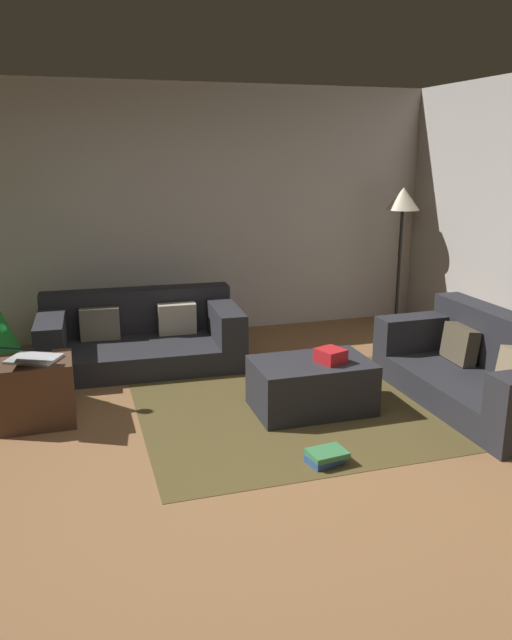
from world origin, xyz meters
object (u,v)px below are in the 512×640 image
object	(u,v)px
couch_left	(140,336)
corner_lamp	(403,209)
tv_remote	(337,358)
side_table	(37,391)
book_stack	(326,457)
laptop	(29,355)
gift_box	(331,356)
couch_right	(485,370)
ottoman	(311,385)

from	to	relation	value
couch_left	corner_lamp	distance (m)	3.14
tv_remote	side_table	xyz separation A→B (m)	(-2.20, 0.38, -0.16)
couch_left	book_stack	world-z (taller)	couch_left
couch_left	laptop	size ratio (longest dim) A/B	3.49
side_table	gift_box	bearing A→B (deg)	-11.53
couch_right	gift_box	distance (m)	1.26
tv_remote	book_stack	xyz separation A→B (m)	(-0.43, -0.81, -0.36)
ottoman	tv_remote	distance (m)	0.29
ottoman	laptop	size ratio (longest dim) A/B	1.69
tv_remote	laptop	size ratio (longest dim) A/B	0.30
gift_box	corner_lamp	size ratio (longest dim) A/B	0.12
gift_box	side_table	xyz separation A→B (m)	(-2.12, 0.43, -0.21)
corner_lamp	side_table	bearing A→B (deg)	-157.80
tv_remote	laptop	xyz separation A→B (m)	(-2.23, 0.32, 0.13)
side_table	corner_lamp	distance (m)	4.25
gift_box	laptop	size ratio (longest dim) A/B	0.36
gift_box	corner_lamp	bearing A→B (deg)	49.72
side_table	couch_left	bearing A→B (deg)	52.57
tv_remote	corner_lamp	bearing A→B (deg)	52.31
gift_box	laptop	world-z (taller)	laptop
couch_left	gift_box	size ratio (longest dim) A/B	9.57
couch_left	tv_remote	world-z (taller)	couch_left
couch_left	corner_lamp	world-z (taller)	corner_lamp
couch_right	couch_left	bearing A→B (deg)	53.56
corner_lamp	ottoman	bearing A→B (deg)	-133.21
gift_box	tv_remote	distance (m)	0.10
book_stack	corner_lamp	xyz separation A→B (m)	(2.04, 2.75, 1.27)
side_table	corner_lamp	bearing A→B (deg)	22.20
laptop	ottoman	bearing A→B (deg)	-8.76
gift_box	tv_remote	bearing A→B (deg)	34.36
tv_remote	laptop	bearing A→B (deg)	173.73
couch_right	book_stack	bearing A→B (deg)	108.93
side_table	laptop	distance (m)	0.31
couch_right	gift_box	size ratio (longest dim) A/B	9.18
corner_lamp	tv_remote	bearing A→B (deg)	-129.73
couch_right	corner_lamp	distance (m)	2.46
side_table	corner_lamp	world-z (taller)	corner_lamp
couch_left	gift_box	world-z (taller)	couch_left
laptop	corner_lamp	distance (m)	4.23
ottoman	gift_box	bearing A→B (deg)	-27.46
ottoman	side_table	world-z (taller)	side_table
gift_box	book_stack	distance (m)	0.93
tv_remote	side_table	size ratio (longest dim) A/B	0.31
side_table	ottoman	bearing A→B (deg)	-10.46
side_table	book_stack	distance (m)	2.14
book_stack	corner_lamp	size ratio (longest dim) A/B	0.17
couch_left	gift_box	xyz separation A→B (m)	(1.24, -1.58, 0.20)
side_table	tv_remote	bearing A→B (deg)	-9.85
side_table	corner_lamp	xyz separation A→B (m)	(3.81, 1.55, 1.07)
couch_left	corner_lamp	xyz separation A→B (m)	(2.93, 0.40, 1.07)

